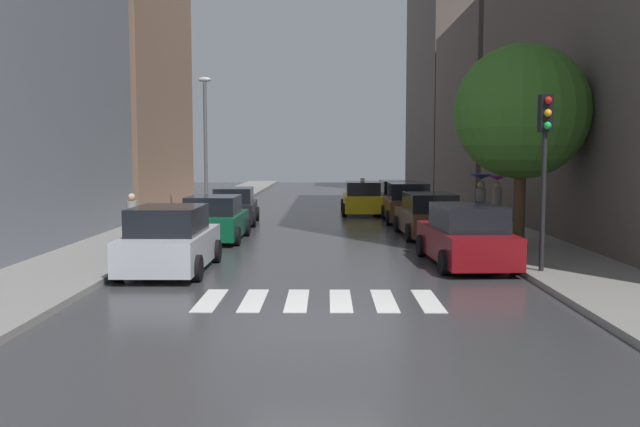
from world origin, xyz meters
TOP-DOWN VIEW (x-y plane):
  - ground_plane at (0.00, 24.00)m, footprint 28.00×72.00m
  - sidewalk_left at (-6.50, 24.00)m, footprint 3.00×72.00m
  - sidewalk_right at (6.50, 24.00)m, footprint 3.00×72.00m
  - crosswalk_stripes at (0.00, 2.05)m, footprint 4.95×2.20m
  - building_right_mid at (11.00, 31.14)m, footprint 6.00×13.78m
  - building_right_far at (11.00, 47.56)m, footprint 6.00×18.13m
  - parked_car_left_nearest at (-3.86, 5.51)m, footprint 2.10×4.33m
  - parked_car_left_second at (-3.75, 11.76)m, footprint 2.14×4.06m
  - parked_car_left_third at (-3.82, 17.39)m, footprint 2.13×4.17m
  - parked_car_right_nearest at (3.94, 6.63)m, footprint 2.20×4.77m
  - parked_car_right_second at (3.87, 12.95)m, footprint 2.19×4.56m
  - parked_car_right_third at (3.72, 18.21)m, footprint 2.10×4.16m
  - parked_car_right_fourth at (3.76, 23.50)m, footprint 2.15×4.68m
  - taxi_midroad at (1.95, 22.52)m, footprint 2.08×4.69m
  - pedestrian_foreground at (-6.08, 9.88)m, footprint 0.36×0.36m
  - pedestrian_near_tree at (5.92, 13.73)m, footprint 0.91×0.91m
  - pedestrian_by_kerb at (7.01, 15.66)m, footprint 0.99×0.99m
  - street_tree_right at (6.13, 9.31)m, footprint 4.13×4.13m
  - traffic_light_right_corner at (5.45, 4.83)m, footprint 0.30×0.42m
  - lamp_post_left at (-5.55, 20.39)m, footprint 0.60×0.28m

SIDE VIEW (x-z plane):
  - ground_plane at x=0.00m, z-range -0.04..0.00m
  - crosswalk_stripes at x=0.00m, z-range 0.00..0.01m
  - sidewalk_left at x=-6.50m, z-range 0.00..0.15m
  - sidewalk_right at x=6.50m, z-range 0.00..0.15m
  - parked_car_left_second at x=-3.75m, z-range -0.05..1.52m
  - parked_car_left_third at x=-3.82m, z-range -0.05..1.53m
  - parked_car_right_second at x=3.87m, z-range -0.05..1.55m
  - taxi_midroad at x=1.95m, z-range -0.14..1.67m
  - parked_car_right_fourth at x=3.76m, z-range -0.05..1.59m
  - parked_car_right_nearest at x=3.94m, z-range -0.05..1.61m
  - parked_car_left_nearest at x=-3.86m, z-range -0.06..1.64m
  - parked_car_right_third at x=3.72m, z-range -0.06..1.69m
  - pedestrian_foreground at x=-6.08m, z-range 0.18..1.80m
  - pedestrian_by_kerb at x=7.01m, z-range 0.60..2.61m
  - pedestrian_near_tree at x=5.92m, z-range 0.57..2.69m
  - traffic_light_right_corner at x=5.45m, z-range 1.14..5.44m
  - lamp_post_left at x=-5.55m, z-range 0.67..7.11m
  - street_tree_right at x=6.13m, z-range 1.19..7.41m
  - building_right_mid at x=11.00m, z-range 0.00..11.13m
  - building_right_far at x=11.00m, z-range 0.00..23.19m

